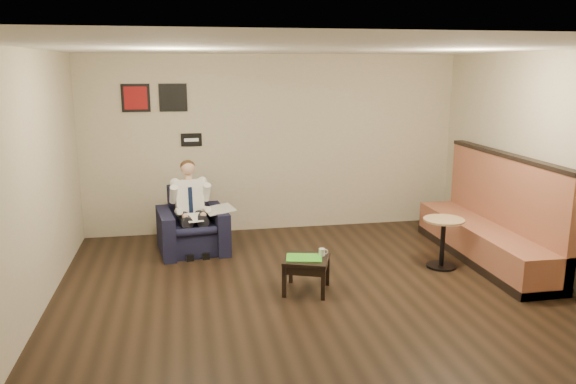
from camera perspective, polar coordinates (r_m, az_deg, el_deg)
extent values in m
plane|color=black|center=(6.53, 2.97, -10.99)|extent=(6.00, 6.00, 0.00)
cube|color=beige|center=(9.00, -1.44, 4.90)|extent=(6.00, 0.02, 2.80)
cube|color=beige|center=(3.38, 15.47, -8.95)|extent=(6.00, 0.02, 2.80)
cube|color=beige|center=(6.13, -25.25, 0.00)|extent=(0.02, 6.00, 2.80)
cube|color=beige|center=(7.41, 26.30, 1.89)|extent=(0.02, 6.00, 2.80)
cube|color=white|center=(5.98, 3.29, 14.40)|extent=(6.00, 6.00, 0.02)
cube|color=black|center=(8.86, -9.79, 5.25)|extent=(0.32, 0.02, 0.20)
cube|color=maroon|center=(8.83, -15.21, 9.21)|extent=(0.42, 0.03, 0.42)
cube|color=black|center=(8.80, -11.60, 9.38)|extent=(0.42, 0.03, 0.42)
cube|color=black|center=(8.16, -9.71, -2.89)|extent=(1.05, 1.05, 0.91)
cube|color=white|center=(7.93, -9.50, -2.58)|extent=(0.26, 0.33, 0.01)
cube|color=silver|center=(8.09, -7.00, -1.75)|extent=(0.48, 0.56, 0.01)
cube|color=black|center=(6.71, 1.89, -8.37)|extent=(0.66, 0.66, 0.42)
cube|color=green|center=(6.63, 1.64, -6.69)|extent=(0.47, 0.38, 0.01)
cylinder|color=white|center=(6.71, 3.46, -6.11)|extent=(0.10, 0.10, 0.09)
cube|color=black|center=(6.77, 2.48, -6.28)|extent=(0.14, 0.12, 0.01)
cube|color=#98543A|center=(8.08, 19.53, -1.62)|extent=(0.67, 2.83, 1.45)
cylinder|color=tan|center=(7.72, 15.42, -5.03)|extent=(0.56, 0.56, 0.66)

